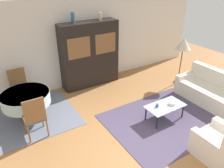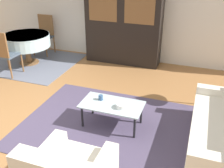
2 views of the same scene
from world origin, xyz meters
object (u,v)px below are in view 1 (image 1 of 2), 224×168
object	(u,v)px
dining_table	(26,99)
cup	(157,105)
dining_chair_near	(35,116)
bowl	(172,103)
coffee_table	(165,107)
vase_tall	(73,18)
armchair	(222,145)
vase_short	(100,16)
floor_lamp	(184,45)
couch	(211,92)
dining_chair_far	(19,86)
display_cabinet	(90,55)

from	to	relation	value
dining_table	cup	distance (m)	3.18
dining_table	dining_chair_near	size ratio (longest dim) A/B	1.12
dining_table	bowl	world-z (taller)	dining_table
coffee_table	dining_table	xyz separation A→B (m)	(-2.88, 1.80, 0.23)
coffee_table	bowl	xyz separation A→B (m)	(0.18, -0.05, 0.07)
bowl	vase_tall	size ratio (longest dim) A/B	0.55
coffee_table	dining_table	bearing A→B (deg)	148.03
armchair	vase_short	size ratio (longest dim) A/B	3.84
armchair	vase_short	bearing A→B (deg)	94.38
floor_lamp	dining_table	bearing A→B (deg)	173.22
couch	coffee_table	bearing A→B (deg)	87.86
vase_short	dining_chair_far	bearing A→B (deg)	-177.66
dining_chair_far	cup	size ratio (longest dim) A/B	12.41
couch	floor_lamp	distance (m)	1.65
dining_table	bowl	bearing A→B (deg)	-31.19
dining_chair_far	vase_tall	distance (m)	2.37
cup	bowl	xyz separation A→B (m)	(0.39, -0.12, -0.01)
armchair	floor_lamp	bearing A→B (deg)	57.33
display_cabinet	floor_lamp	distance (m)	2.91
vase_tall	dining_chair_far	bearing A→B (deg)	-176.51
coffee_table	vase_tall	world-z (taller)	vase_tall
dining_table	dining_chair_near	world-z (taller)	dining_chair_near
dining_chair_far	dining_table	bearing A→B (deg)	90.00
dining_chair_near	cup	world-z (taller)	dining_chair_near
cup	bowl	world-z (taller)	cup
dining_chair_far	armchair	bearing A→B (deg)	125.36
floor_lamp	vase_short	size ratio (longest dim) A/B	7.00
dining_chair_near	vase_short	bearing A→B (deg)	33.36
couch	dining_chair_far	world-z (taller)	dining_chair_far
dining_chair_near	vase_tall	bearing A→B (deg)	44.52
dining_chair_far	bowl	bearing A→B (deg)	139.02
cup	vase_tall	bearing A→B (deg)	109.20
armchair	cup	distance (m)	1.62
coffee_table	display_cabinet	xyz separation A→B (m)	(-0.68, 2.71, 0.65)
display_cabinet	cup	size ratio (longest dim) A/B	24.37
couch	armchair	world-z (taller)	couch
couch	floor_lamp	bearing A→B (deg)	-4.73
armchair	dining_chair_far	world-z (taller)	dining_chair_far
dining_table	armchair	bearing A→B (deg)	-48.61
dining_chair_far	vase_short	bearing A→B (deg)	-177.66
coffee_table	dining_table	world-z (taller)	dining_table
dining_chair_far	display_cabinet	bearing A→B (deg)	-177.26
couch	dining_chair_near	size ratio (longest dim) A/B	1.79
cup	coffee_table	bearing A→B (deg)	-16.38
floor_lamp	dining_chair_near	bearing A→B (deg)	-177.01
vase_short	bowl	bearing A→B (deg)	-80.70
couch	coffee_table	xyz separation A→B (m)	(-1.71, 0.06, 0.05)
dining_table	dining_chair_far	xyz separation A→B (m)	(-0.00, 0.80, -0.01)
couch	bowl	distance (m)	1.54
armchair	floor_lamp	distance (m)	3.43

